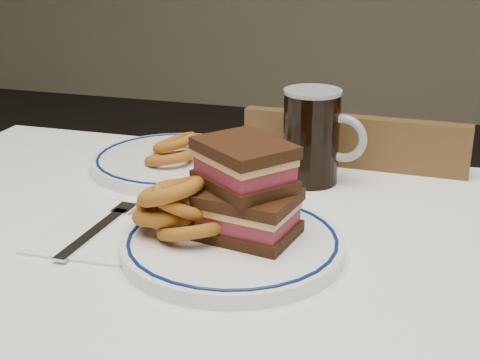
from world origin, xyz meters
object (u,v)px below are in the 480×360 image
(main_plate, at_px, (233,244))
(reuben_sandwich, at_px, (246,189))
(chair_far, at_px, (352,284))
(beer_mug, at_px, (313,136))
(far_plate, at_px, (175,161))

(main_plate, xyz_separation_m, reuben_sandwich, (0.01, 0.02, 0.07))
(chair_far, bearing_deg, main_plate, -102.24)
(chair_far, distance_m, beer_mug, 0.43)
(main_plate, xyz_separation_m, beer_mug, (0.05, 0.28, 0.07))
(main_plate, distance_m, far_plate, 0.34)
(chair_far, height_order, beer_mug, beer_mug)
(main_plate, bearing_deg, chair_far, 77.76)
(reuben_sandwich, height_order, beer_mug, beer_mug)
(main_plate, height_order, beer_mug, beer_mug)
(main_plate, xyz_separation_m, far_plate, (-0.19, 0.28, 0.00))
(reuben_sandwich, xyz_separation_m, far_plate, (-0.20, 0.26, -0.07))
(reuben_sandwich, relative_size, beer_mug, 0.98)
(far_plate, bearing_deg, reuben_sandwich, -51.85)
(far_plate, bearing_deg, chair_far, 34.30)
(beer_mug, bearing_deg, reuben_sandwich, -97.84)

